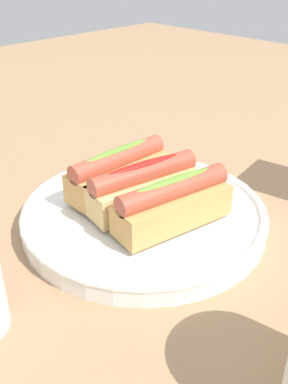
# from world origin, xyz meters

# --- Properties ---
(ground_plane) EXTENTS (2.40, 2.40, 0.00)m
(ground_plane) POSITION_xyz_m (0.00, 0.00, 0.00)
(ground_plane) COLOR #9E7A56
(serving_bowl) EXTENTS (0.32, 0.32, 0.03)m
(serving_bowl) POSITION_xyz_m (0.02, -0.01, 0.02)
(serving_bowl) COLOR white
(serving_bowl) RESTS_ON ground_plane
(hotdog_front) EXTENTS (0.15, 0.05, 0.06)m
(hotdog_front) POSITION_xyz_m (0.02, -0.07, 0.06)
(hotdog_front) COLOR tan
(hotdog_front) RESTS_ON serving_bowl
(hotdog_back) EXTENTS (0.16, 0.08, 0.06)m
(hotdog_back) POSITION_xyz_m (0.02, -0.01, 0.06)
(hotdog_back) COLOR #DBB270
(hotdog_back) RESTS_ON serving_bowl
(hotdog_side) EXTENTS (0.16, 0.08, 0.06)m
(hotdog_side) POSITION_xyz_m (0.03, 0.04, 0.06)
(hotdog_side) COLOR tan
(hotdog_side) RESTS_ON serving_bowl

